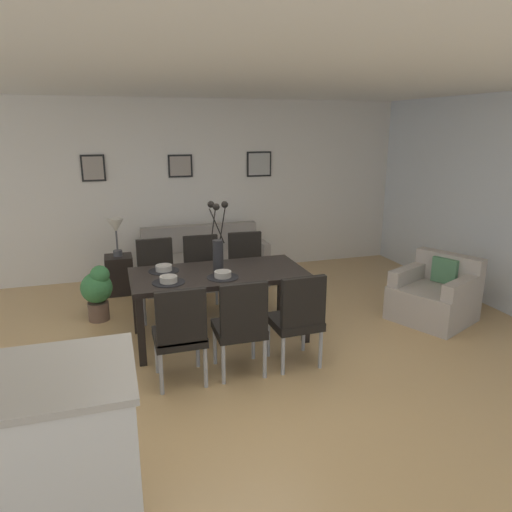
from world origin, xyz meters
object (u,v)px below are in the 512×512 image
object	(u,v)px
dining_chair_near_left	(180,331)
bowl_far_left	(223,274)
dining_table	(219,279)
dining_chair_far_left	(241,323)
dining_chair_mid_left	(298,316)
side_table	(120,275)
armchair	(435,296)
dining_chair_mid_right	(247,266)
potted_plant	(97,290)
bowl_near_right	(164,267)
bowl_near_left	(169,279)
framed_picture_center	(180,166)
dining_chair_far_right	(203,270)
sofa	(204,264)
framed_picture_left	(93,168)
dining_chair_near_right	(157,275)
table_lamp	(116,229)
framed_picture_right	(259,164)
centerpiece_vase	(218,246)

from	to	relation	value
dining_chair_near_left	bowl_far_left	bearing A→B (deg)	50.35
dining_table	bowl_far_left	size ratio (longest dim) A/B	10.59
dining_chair_far_left	dining_chair_mid_left	bearing A→B (deg)	0.62
side_table	armchair	size ratio (longest dim) A/B	0.49
dining_chair_mid_right	potted_plant	distance (m)	1.81
dining_table	dining_chair_far_left	xyz separation A→B (m)	(0.01, -0.84, -0.15)
dining_chair_mid_right	bowl_near_right	xyz separation A→B (m)	(-1.09, -0.66, 0.27)
bowl_near_left	bowl_far_left	size ratio (longest dim) A/B	1.00
dining_chair_mid_left	framed_picture_center	distance (m)	3.49
dining_chair_far_right	dining_chair_mid_right	xyz separation A→B (m)	(0.56, 0.01, 0.00)
armchair	dining_chair_far_right	bearing A→B (deg)	156.59
dining_chair_near_left	bowl_far_left	xyz separation A→B (m)	(0.53, 0.64, 0.27)
sofa	framed_picture_left	world-z (taller)	framed_picture_left
bowl_near_right	dining_chair_mid_right	bearing A→B (deg)	31.07
sofa	dining_chair_near_right	bearing A→B (deg)	-126.45
bowl_near_right	sofa	xyz separation A→B (m)	(0.75, 1.67, -0.50)
dining_chair_near_right	bowl_near_right	world-z (taller)	dining_chair_near_right
bowl_near_left	table_lamp	world-z (taller)	table_lamp
dining_chair_far_left	dining_chair_mid_right	world-z (taller)	same
side_table	dining_chair_near_right	bearing A→B (deg)	-66.42
sofa	armchair	bearing A→B (deg)	-42.40
sofa	dining_chair_mid_right	bearing A→B (deg)	-70.97
dining_chair_far_left	dining_chair_far_right	world-z (taller)	same
dining_chair_mid_left	bowl_far_left	bearing A→B (deg)	131.39
bowl_near_left	framed_picture_left	world-z (taller)	framed_picture_left
framed_picture_center	potted_plant	bearing A→B (deg)	-128.95
dining_chair_far_left	dining_chair_mid_right	size ratio (longest dim) A/B	1.00
dining_chair_near_right	dining_chair_far_right	size ratio (longest dim) A/B	1.00
dining_chair_far_left	framed_picture_right	size ratio (longest dim) A/B	2.36
bowl_far_left	potted_plant	bearing A→B (deg)	139.10
dining_chair_near_right	framed_picture_right	distance (m)	2.64
dining_chair_near_right	framed_picture_center	xyz separation A→B (m)	(0.56, 1.59, 1.13)
bowl_far_left	table_lamp	world-z (taller)	table_lamp
framed_picture_left	framed_picture_right	xyz separation A→B (m)	(2.43, -0.00, 0.00)
potted_plant	framed_picture_right	bearing A→B (deg)	32.07
dining_chair_near_right	framed_picture_left	size ratio (longest dim) A/B	2.51
armchair	dining_chair_far_left	bearing A→B (deg)	-167.01
dining_chair_near_right	framed_picture_right	xyz separation A→B (m)	(1.78, 1.59, 1.13)
dining_chair_near_right	side_table	xyz separation A→B (m)	(-0.42, 0.96, -0.25)
dining_chair_far_left	framed_picture_right	bearing A→B (deg)	69.72
dining_chair_mid_right	framed_picture_left	world-z (taller)	framed_picture_left
dining_chair_far_left	armchair	bearing A→B (deg)	12.99
dining_chair_mid_left	potted_plant	distance (m)	2.49
framed_picture_center	framed_picture_right	xyz separation A→B (m)	(1.21, -0.00, 0.00)
sofa	framed_picture_right	bearing A→B (deg)	28.72
centerpiece_vase	armchair	world-z (taller)	centerpiece_vase
potted_plant	centerpiece_vase	bearing A→B (deg)	-35.19
potted_plant	framed_picture_left	bearing A→B (deg)	88.81
bowl_far_left	framed_picture_right	xyz separation A→B (m)	(1.21, 2.62, 0.86)
dining_chair_mid_left	bowl_near_right	distance (m)	1.53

